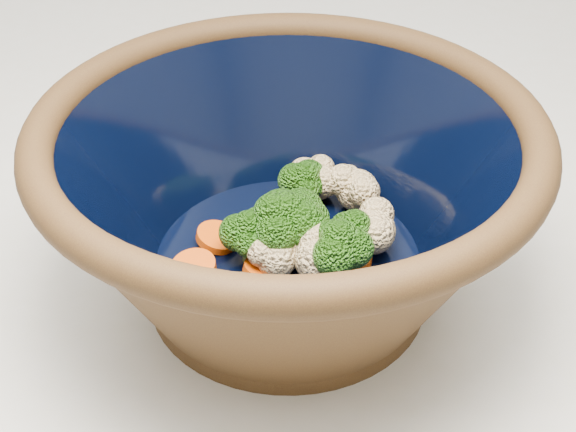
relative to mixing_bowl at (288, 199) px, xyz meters
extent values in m
cylinder|color=black|center=(0.00, 0.00, -0.08)|extent=(0.20, 0.20, 0.01)
torus|color=black|center=(0.00, 0.00, 0.06)|extent=(0.34, 0.34, 0.02)
cylinder|color=black|center=(0.00, 0.00, -0.05)|extent=(0.19, 0.19, 0.00)
cylinder|color=#608442|center=(-0.01, 0.00, -0.04)|extent=(0.01, 0.01, 0.02)
ellipsoid|color=#2C6C14|center=(-0.01, 0.00, -0.01)|extent=(0.05, 0.05, 0.04)
cylinder|color=#608442|center=(-0.03, -0.01, -0.04)|extent=(0.01, 0.01, 0.02)
ellipsoid|color=#2C6C14|center=(-0.03, -0.01, -0.02)|extent=(0.04, 0.04, 0.03)
cylinder|color=#608442|center=(0.04, -0.02, -0.04)|extent=(0.01, 0.01, 0.02)
ellipsoid|color=#2C6C14|center=(0.04, -0.02, -0.02)|extent=(0.04, 0.04, 0.04)
cylinder|color=#608442|center=(0.00, 0.00, -0.04)|extent=(0.01, 0.01, 0.02)
ellipsoid|color=#2C6C14|center=(0.00, 0.00, -0.01)|extent=(0.05, 0.05, 0.04)
cylinder|color=#608442|center=(0.01, 0.06, -0.04)|extent=(0.01, 0.01, 0.02)
ellipsoid|color=#2C6C14|center=(0.01, 0.06, -0.02)|extent=(0.03, 0.03, 0.03)
cylinder|color=#608442|center=(0.01, 0.01, -0.04)|extent=(0.01, 0.01, 0.02)
ellipsoid|color=#2C6C14|center=(0.01, 0.01, -0.02)|extent=(0.04, 0.04, 0.04)
cylinder|color=#608442|center=(0.05, 0.00, -0.04)|extent=(0.01, 0.01, 0.02)
ellipsoid|color=#2C6C14|center=(0.05, 0.00, -0.02)|extent=(0.04, 0.04, 0.03)
sphere|color=#FBE9AC|center=(-0.03, -0.08, -0.03)|extent=(0.03, 0.03, 0.03)
sphere|color=#FBE9AC|center=(0.03, 0.00, -0.03)|extent=(0.03, 0.03, 0.03)
sphere|color=#FBE9AC|center=(0.00, 0.00, -0.04)|extent=(0.03, 0.03, 0.03)
sphere|color=#FBE9AC|center=(0.02, -0.02, -0.03)|extent=(0.03, 0.03, 0.03)
sphere|color=#FBE9AC|center=(-0.01, -0.02, -0.04)|extent=(0.03, 0.03, 0.03)
sphere|color=#FBE9AC|center=(0.00, 0.00, -0.04)|extent=(0.03, 0.03, 0.03)
sphere|color=#FBE9AC|center=(0.03, 0.00, -0.04)|extent=(0.03, 0.03, 0.03)
sphere|color=#FBE9AC|center=(0.05, 0.06, -0.03)|extent=(0.03, 0.03, 0.03)
sphere|color=#FBE9AC|center=(0.02, 0.07, -0.04)|extent=(0.03, 0.03, 0.03)
sphere|color=#FBE9AC|center=(0.06, 0.01, -0.03)|extent=(0.03, 0.03, 0.03)
cylinder|color=#D34909|center=(0.05, -0.01, -0.04)|extent=(0.03, 0.03, 0.01)
cylinder|color=#D34909|center=(-0.02, -0.02, -0.04)|extent=(0.03, 0.03, 0.01)
cylinder|color=#D34909|center=(-0.06, -0.02, -0.04)|extent=(0.03, 0.03, 0.01)
cylinder|color=#D34909|center=(-0.05, 0.01, -0.04)|extent=(0.03, 0.03, 0.01)
camera|label=1|loc=(0.04, -0.44, 0.32)|focal=50.00mm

